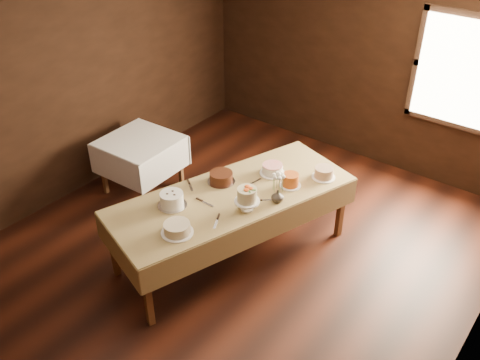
% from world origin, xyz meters
% --- Properties ---
extents(floor, '(5.00, 6.00, 0.01)m').
position_xyz_m(floor, '(0.00, 0.00, 0.00)').
color(floor, black).
rests_on(floor, ground).
extents(ceiling, '(5.00, 6.00, 0.01)m').
position_xyz_m(ceiling, '(0.00, 0.00, 2.80)').
color(ceiling, beige).
rests_on(ceiling, wall_back).
extents(wall_back, '(5.00, 0.02, 2.80)m').
position_xyz_m(wall_back, '(0.00, 3.00, 1.40)').
color(wall_back, black).
rests_on(wall_back, ground).
extents(wall_left, '(0.02, 6.00, 2.80)m').
position_xyz_m(wall_left, '(-2.50, 0.00, 1.40)').
color(wall_left, black).
rests_on(wall_left, ground).
extents(window, '(1.10, 0.05, 1.30)m').
position_xyz_m(window, '(1.30, 2.94, 1.60)').
color(window, '#FFEABF').
rests_on(window, wall_back).
extents(display_table, '(1.81, 2.84, 0.82)m').
position_xyz_m(display_table, '(-0.02, 0.09, 0.76)').
color(display_table, '#51311B').
rests_on(display_table, ground).
extents(side_table, '(0.93, 0.93, 0.75)m').
position_xyz_m(side_table, '(-1.78, 0.39, 0.66)').
color(side_table, '#51311B').
rests_on(side_table, ground).
extents(cake_speckled, '(0.29, 0.29, 0.13)m').
position_xyz_m(cake_speckled, '(0.58, 0.97, 0.88)').
color(cake_speckled, white).
rests_on(cake_speckled, display_table).
extents(cake_lattice, '(0.31, 0.31, 0.11)m').
position_xyz_m(cake_lattice, '(0.08, 0.69, 0.87)').
color(cake_lattice, white).
rests_on(cake_lattice, display_table).
extents(cake_caramel, '(0.23, 0.23, 0.15)m').
position_xyz_m(cake_caramel, '(0.38, 0.60, 0.89)').
color(cake_caramel, white).
rests_on(cake_caramel, display_table).
extents(cake_chocolate, '(0.31, 0.31, 0.12)m').
position_xyz_m(cake_chocolate, '(-0.26, 0.20, 0.88)').
color(cake_chocolate, silver).
rests_on(cake_chocolate, display_table).
extents(cake_flowers, '(0.28, 0.28, 0.27)m').
position_xyz_m(cake_flowers, '(0.27, -0.04, 0.94)').
color(cake_flowers, white).
rests_on(cake_flowers, display_table).
extents(cake_swirl, '(0.32, 0.32, 0.15)m').
position_xyz_m(cake_swirl, '(-0.38, -0.45, 0.89)').
color(cake_swirl, silver).
rests_on(cake_swirl, display_table).
extents(cake_cream, '(0.36, 0.36, 0.11)m').
position_xyz_m(cake_cream, '(-0.03, -0.74, 0.87)').
color(cake_cream, white).
rests_on(cake_cream, display_table).
extents(cake_server_a, '(0.24, 0.03, 0.01)m').
position_xyz_m(cake_server_a, '(-0.10, -0.21, 0.82)').
color(cake_server_a, silver).
rests_on(cake_server_a, display_table).
extents(cake_server_b, '(0.13, 0.22, 0.01)m').
position_xyz_m(cake_server_b, '(0.17, -0.41, 0.82)').
color(cake_server_b, silver).
rests_on(cake_server_b, display_table).
extents(cake_server_c, '(0.06, 0.24, 0.01)m').
position_xyz_m(cake_server_c, '(0.04, 0.45, 0.82)').
color(cake_server_c, silver).
rests_on(cake_server_c, display_table).
extents(cake_server_d, '(0.19, 0.18, 0.01)m').
position_xyz_m(cake_server_d, '(0.35, 0.24, 0.82)').
color(cake_server_d, silver).
rests_on(cake_server_d, display_table).
extents(cake_server_e, '(0.21, 0.16, 0.01)m').
position_xyz_m(cake_server_e, '(-0.45, -0.08, 0.82)').
color(cake_server_e, silver).
rests_on(cake_server_e, display_table).
extents(flower_vase, '(0.14, 0.14, 0.14)m').
position_xyz_m(flower_vase, '(0.43, 0.27, 0.89)').
color(flower_vase, '#2D2823').
rests_on(flower_vase, display_table).
extents(flower_bouquet, '(0.14, 0.14, 0.20)m').
position_xyz_m(flower_bouquet, '(0.43, 0.27, 1.07)').
color(flower_bouquet, white).
rests_on(flower_bouquet, flower_vase).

